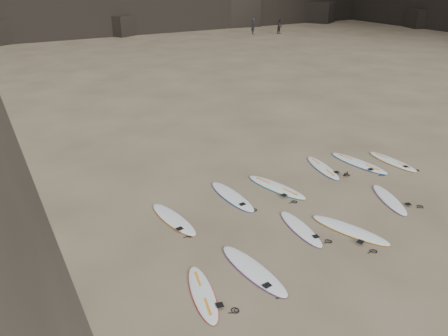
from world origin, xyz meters
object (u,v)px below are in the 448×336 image
at_px(surfboard_1, 253,270).
at_px(person_a, 253,26).
at_px(surfboard_6, 232,196).
at_px(surfboard_7, 276,187).
at_px(surfboard_10, 392,161).
at_px(surfboard_8, 323,168).
at_px(surfboard_3, 350,230).
at_px(surfboard_4, 389,199).
at_px(person_b, 280,27).
at_px(surfboard_9, 359,163).
at_px(surfboard_2, 301,228).
at_px(surfboard_5, 173,219).
at_px(surfboard_0, 203,293).

xyz_separation_m(surfboard_1, person_a, (25.15, 38.52, 0.89)).
height_order(surfboard_1, surfboard_6, surfboard_1).
height_order(surfboard_7, surfboard_10, surfboard_7).
relative_size(surfboard_7, surfboard_8, 1.11).
bearing_deg(surfboard_3, surfboard_7, 74.54).
bearing_deg(surfboard_1, surfboard_4, 3.04).
height_order(surfboard_1, person_b, person_b).
height_order(surfboard_4, surfboard_9, surfboard_9).
relative_size(surfboard_6, surfboard_10, 1.08).
xyz_separation_m(surfboard_2, surfboard_7, (1.00, 2.66, 0.01)).
bearing_deg(surfboard_6, surfboard_10, -6.99).
xyz_separation_m(surfboard_6, surfboard_7, (1.79, -0.19, 0.00)).
bearing_deg(surfboard_7, surfboard_5, 167.94).
bearing_deg(surfboard_6, surfboard_4, -33.67).
xyz_separation_m(surfboard_1, surfboard_3, (3.68, 0.17, -0.00)).
height_order(surfboard_8, surfboard_9, surfboard_9).
distance_m(surfboard_3, surfboard_4, 2.73).
distance_m(surfboard_7, surfboard_10, 5.64).
distance_m(surfboard_5, surfboard_10, 9.84).
xyz_separation_m(surfboard_2, surfboard_8, (3.66, 3.13, 0.00)).
height_order(surfboard_4, person_a, person_a).
bearing_deg(surfboard_9, person_a, 55.47).
height_order(surfboard_3, surfboard_5, surfboard_3).
xyz_separation_m(surfboard_2, surfboard_3, (1.27, -0.83, 0.01)).
bearing_deg(surfboard_10, surfboard_6, 174.06).
distance_m(surfboard_1, surfboard_8, 7.34).
relative_size(surfboard_3, surfboard_4, 1.13).
bearing_deg(surfboard_8, surfboard_7, -157.82).
bearing_deg(surfboard_0, surfboard_5, 91.27).
xyz_separation_m(surfboard_3, surfboard_7, (-0.27, 3.49, 0.00)).
height_order(surfboard_3, surfboard_4, surfboard_3).
bearing_deg(person_b, surfboard_9, -137.44).
bearing_deg(surfboard_0, surfboard_9, 36.40).
bearing_deg(surfboard_9, surfboard_5, 173.97).
height_order(surfboard_5, person_a, person_a).
height_order(surfboard_3, surfboard_8, surfboard_3).
distance_m(surfboard_3, person_b, 44.57).
bearing_deg(surfboard_3, surfboard_5, 123.87).
xyz_separation_m(surfboard_6, surfboard_10, (7.41, -0.69, -0.00)).
relative_size(surfboard_3, surfboard_8, 1.08).
xyz_separation_m(surfboard_0, surfboard_4, (7.91, 1.07, 0.00)).
bearing_deg(person_a, surfboard_3, 166.88).
relative_size(surfboard_4, surfboard_9, 0.83).
height_order(surfboard_6, person_a, person_a).
bearing_deg(surfboard_7, surfboard_3, -100.29).
xyz_separation_m(surfboard_1, surfboard_9, (7.67, 3.74, 0.00)).
bearing_deg(person_a, surfboard_1, 162.98).
height_order(surfboard_6, surfboard_10, surfboard_6).
relative_size(surfboard_0, surfboard_6, 0.86).
xyz_separation_m(surfboard_5, person_b, (29.11, 33.84, 0.79)).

